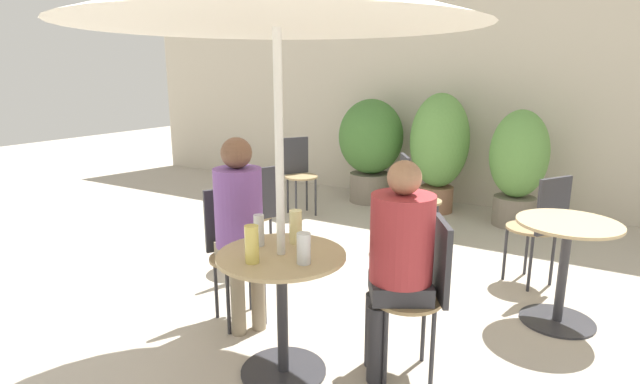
{
  "coord_description": "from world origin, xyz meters",
  "views": [
    {
      "loc": [
        1.68,
        -2.06,
        1.64
      ],
      "look_at": [
        0.25,
        0.36,
        0.95
      ],
      "focal_mm": 28.0,
      "sensor_mm": 36.0,
      "label": 1
    }
  ],
  "objects_px": {
    "cafe_table_near": "(282,292)",
    "bistro_chair_4": "(298,168)",
    "beer_glass_0": "(252,244)",
    "seated_person_0": "(399,252)",
    "beer_glass_2": "(296,227)",
    "bistro_chair_3": "(255,208)",
    "bistro_chair_0": "(424,284)",
    "potted_plant_0": "(371,144)",
    "bistro_chair_2": "(413,192)",
    "beer_glass_3": "(259,230)",
    "bistro_chair_1": "(233,242)",
    "seated_person_1": "(240,216)",
    "potted_plant_2": "(518,163)",
    "cafe_table_far": "(565,257)",
    "bistro_chair_5": "(542,221)",
    "beer_glass_1": "(304,248)",
    "potted_plant_1": "(439,146)"
  },
  "relations": [
    {
      "from": "bistro_chair_0",
      "to": "bistro_chair_1",
      "type": "height_order",
      "value": "same"
    },
    {
      "from": "bistro_chair_3",
      "to": "bistro_chair_4",
      "type": "height_order",
      "value": "same"
    },
    {
      "from": "cafe_table_near",
      "to": "bistro_chair_0",
      "type": "height_order",
      "value": "bistro_chair_0"
    },
    {
      "from": "cafe_table_near",
      "to": "seated_person_0",
      "type": "height_order",
      "value": "seated_person_0"
    },
    {
      "from": "cafe_table_far",
      "to": "bistro_chair_1",
      "type": "xyz_separation_m",
      "value": [
        -1.91,
        -1.02,
        0.07
      ]
    },
    {
      "from": "beer_glass_0",
      "to": "potted_plant_2",
      "type": "relative_size",
      "value": 0.15
    },
    {
      "from": "bistro_chair_1",
      "to": "bistro_chair_3",
      "type": "bearing_deg",
      "value": 58.02
    },
    {
      "from": "cafe_table_far",
      "to": "bistro_chair_2",
      "type": "xyz_separation_m",
      "value": [
        -1.37,
        0.9,
        0.07
      ]
    },
    {
      "from": "cafe_table_near",
      "to": "bistro_chair_4",
      "type": "height_order",
      "value": "bistro_chair_4"
    },
    {
      "from": "potted_plant_2",
      "to": "bistro_chair_0",
      "type": "bearing_deg",
      "value": -88.83
    },
    {
      "from": "cafe_table_far",
      "to": "bistro_chair_0",
      "type": "bearing_deg",
      "value": -120.06
    },
    {
      "from": "cafe_table_far",
      "to": "bistro_chair_4",
      "type": "distance_m",
      "value": 3.23
    },
    {
      "from": "bistro_chair_3",
      "to": "seated_person_1",
      "type": "height_order",
      "value": "seated_person_1"
    },
    {
      "from": "bistro_chair_5",
      "to": "beer_glass_2",
      "type": "bearing_deg",
      "value": 0.93
    },
    {
      "from": "bistro_chair_1",
      "to": "bistro_chair_3",
      "type": "distance_m",
      "value": 0.83
    },
    {
      "from": "seated_person_1",
      "to": "potted_plant_0",
      "type": "relative_size",
      "value": 0.96
    },
    {
      "from": "bistro_chair_0",
      "to": "beer_glass_1",
      "type": "xyz_separation_m",
      "value": [
        -0.48,
        -0.43,
        0.25
      ]
    },
    {
      "from": "bistro_chair_1",
      "to": "seated_person_1",
      "type": "height_order",
      "value": "seated_person_1"
    },
    {
      "from": "cafe_table_near",
      "to": "bistro_chair_0",
      "type": "xyz_separation_m",
      "value": [
        0.66,
        0.38,
        0.05
      ]
    },
    {
      "from": "beer_glass_2",
      "to": "beer_glass_3",
      "type": "relative_size",
      "value": 1.08
    },
    {
      "from": "seated_person_1",
      "to": "beer_glass_0",
      "type": "xyz_separation_m",
      "value": [
        0.48,
        -0.48,
        0.05
      ]
    },
    {
      "from": "bistro_chair_3",
      "to": "bistro_chair_5",
      "type": "bearing_deg",
      "value": 134.84
    },
    {
      "from": "bistro_chair_2",
      "to": "beer_glass_2",
      "type": "relative_size",
      "value": 4.69
    },
    {
      "from": "beer_glass_2",
      "to": "potted_plant_0",
      "type": "relative_size",
      "value": 0.14
    },
    {
      "from": "cafe_table_near",
      "to": "beer_glass_1",
      "type": "relative_size",
      "value": 4.43
    },
    {
      "from": "bistro_chair_4",
      "to": "seated_person_1",
      "type": "height_order",
      "value": "seated_person_1"
    },
    {
      "from": "potted_plant_0",
      "to": "potted_plant_2",
      "type": "height_order",
      "value": "potted_plant_0"
    },
    {
      "from": "beer_glass_2",
      "to": "bistro_chair_4",
      "type": "bearing_deg",
      "value": 122.84
    },
    {
      "from": "bistro_chair_4",
      "to": "beer_glass_2",
      "type": "xyz_separation_m",
      "value": [
        1.66,
        -2.57,
        0.26
      ]
    },
    {
      "from": "bistro_chair_4",
      "to": "beer_glass_1",
      "type": "bearing_deg",
      "value": -113.1
    },
    {
      "from": "beer_glass_0",
      "to": "potted_plant_2",
      "type": "bearing_deg",
      "value": 80.1
    },
    {
      "from": "bistro_chair_1",
      "to": "beer_glass_2",
      "type": "distance_m",
      "value": 0.71
    },
    {
      "from": "cafe_table_near",
      "to": "potted_plant_1",
      "type": "relative_size",
      "value": 0.5
    },
    {
      "from": "beer_glass_0",
      "to": "potted_plant_0",
      "type": "relative_size",
      "value": 0.15
    },
    {
      "from": "bistro_chair_3",
      "to": "beer_glass_1",
      "type": "distance_m",
      "value": 1.7
    },
    {
      "from": "bistro_chair_1",
      "to": "bistro_chair_2",
      "type": "height_order",
      "value": "same"
    },
    {
      "from": "cafe_table_near",
      "to": "seated_person_1",
      "type": "height_order",
      "value": "seated_person_1"
    },
    {
      "from": "seated_person_0",
      "to": "potted_plant_0",
      "type": "bearing_deg",
      "value": 177.27
    },
    {
      "from": "beer_glass_2",
      "to": "bistro_chair_5",
      "type": "bearing_deg",
      "value": 58.71
    },
    {
      "from": "bistro_chair_2",
      "to": "beer_glass_2",
      "type": "bearing_deg",
      "value": 150.41
    },
    {
      "from": "cafe_table_far",
      "to": "potted_plant_2",
      "type": "bearing_deg",
      "value": 107.25
    },
    {
      "from": "beer_glass_0",
      "to": "seated_person_0",
      "type": "bearing_deg",
      "value": 39.38
    },
    {
      "from": "cafe_table_near",
      "to": "cafe_table_far",
      "type": "xyz_separation_m",
      "value": [
        1.25,
        1.4,
        -0.02
      ]
    },
    {
      "from": "bistro_chair_2",
      "to": "bistro_chair_3",
      "type": "bearing_deg",
      "value": 110.06
    },
    {
      "from": "beer_glass_0",
      "to": "beer_glass_3",
      "type": "height_order",
      "value": "beer_glass_0"
    },
    {
      "from": "potted_plant_0",
      "to": "potted_plant_2",
      "type": "xyz_separation_m",
      "value": [
        1.78,
        -0.14,
        -0.06
      ]
    },
    {
      "from": "beer_glass_2",
      "to": "beer_glass_0",
      "type": "bearing_deg",
      "value": -94.23
    },
    {
      "from": "bistro_chair_3",
      "to": "bistro_chair_0",
      "type": "bearing_deg",
      "value": 89.9
    },
    {
      "from": "bistro_chair_2",
      "to": "potted_plant_0",
      "type": "bearing_deg",
      "value": 5.94
    },
    {
      "from": "bistro_chair_2",
      "to": "beer_glass_3",
      "type": "distance_m",
      "value": 2.27
    }
  ]
}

